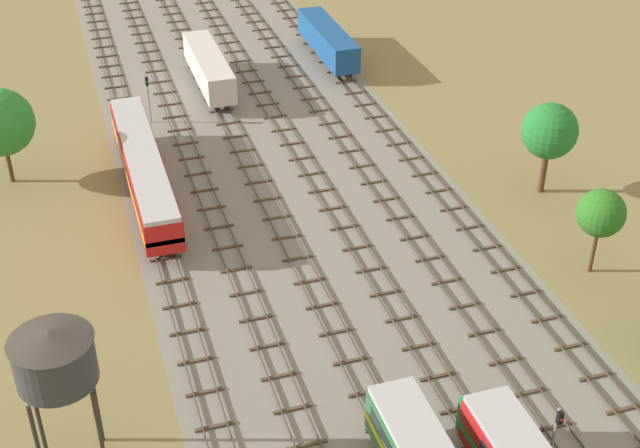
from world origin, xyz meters
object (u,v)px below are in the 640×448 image
(signal_post_near, at_px, (148,93))
(freight_boxcar_centre_left_midfar, at_px, (209,67))
(water_tower, at_px, (54,358))
(signal_post_nearest, at_px, (555,436))
(passenger_coach_far_left_mid, at_px, (144,168))
(freight_boxcar_right_far, at_px, (328,40))

(signal_post_near, bearing_deg, freight_boxcar_centre_left_midfar, 40.84)
(water_tower, relative_size, signal_post_nearest, 1.84)
(passenger_coach_far_left_mid, distance_m, signal_post_nearest, 40.64)
(passenger_coach_far_left_mid, relative_size, freight_boxcar_right_far, 1.57)
(freight_boxcar_centre_left_midfar, relative_size, signal_post_near, 2.88)
(freight_boxcar_right_far, xyz_separation_m, signal_post_near, (-21.24, -9.86, 0.67))
(freight_boxcar_right_far, distance_m, signal_post_near, 23.42)
(passenger_coach_far_left_mid, height_order, water_tower, water_tower)
(passenger_coach_far_left_mid, height_order, freight_boxcar_right_far, passenger_coach_far_left_mid)
(freight_boxcar_centre_left_midfar, bearing_deg, freight_boxcar_right_far, 14.78)
(freight_boxcar_right_far, bearing_deg, signal_post_near, -155.10)
(freight_boxcar_centre_left_midfar, distance_m, freight_boxcar_right_far, 14.64)
(passenger_coach_far_left_mid, relative_size, signal_post_nearest, 4.21)
(passenger_coach_far_left_mid, height_order, freight_boxcar_centre_left_midfar, passenger_coach_far_left_mid)
(passenger_coach_far_left_mid, height_order, signal_post_near, signal_post_near)
(signal_post_nearest, distance_m, signal_post_near, 52.72)
(passenger_coach_far_left_mid, bearing_deg, water_tower, -105.54)
(water_tower, height_order, signal_post_nearest, water_tower)
(signal_post_nearest, xyz_separation_m, signal_post_near, (-14.15, 50.79, -0.21))
(passenger_coach_far_left_mid, relative_size, signal_post_near, 4.52)
(passenger_coach_far_left_mid, distance_m, freight_boxcar_right_far, 33.32)
(passenger_coach_far_left_mid, bearing_deg, freight_boxcar_right_far, 44.90)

